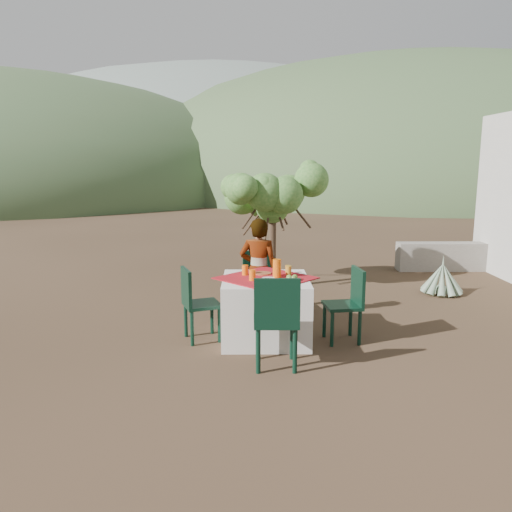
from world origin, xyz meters
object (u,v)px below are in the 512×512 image
Objects in this scene: person at (259,270)px; juice_pitcher at (277,268)px; table at (266,308)px; chair_right at (349,301)px; chair_far at (259,280)px; shrub_tree at (276,201)px; chair_near at (276,318)px; chair_left at (196,301)px; agave at (442,279)px.

juice_pitcher is (0.21, -0.68, 0.17)m from person.
chair_right is at bearing -4.56° from table.
chair_far is 4.06× the size of juice_pitcher.
person reaches higher than chair_far.
juice_pitcher is (0.13, 0.01, 0.49)m from table.
shrub_tree is at bearing -171.41° from chair_right.
chair_near is 1.12× the size of chair_left.
shrub_tree reaches higher than agave.
chair_left reaches higher than agave.
chair_right is at bearing -132.21° from agave.
chair_near reaches higher than chair_far.
chair_left is at bearing -112.69° from shrub_tree.
chair_far reaches higher than chair_right.
person is at bearing -155.16° from agave.
person reaches higher than agave.
person is at bearing -106.37° from chair_far.
juice_pitcher is (0.20, -1.02, 0.38)m from chair_far.
chair_near is at bearing -100.26° from chair_far.
chair_far is at bearing -55.74° from chair_left.
chair_near is 4.54× the size of juice_pitcher.
chair_far is 1.00× the size of chair_left.
agave is at bearing -133.55° from chair_near.
shrub_tree is at bearing 87.40° from juice_pitcher.
chair_left is 4.33m from agave.
shrub_tree is (0.17, 3.45, 0.92)m from chair_near.
person is at bearing -66.19° from chair_left.
chair_far is at bearing 93.49° from table.
chair_left is (-0.77, -1.07, -0.00)m from chair_far.
chair_right is (1.04, -1.10, -0.00)m from chair_far.
juice_pitcher is (-0.85, 0.08, 0.38)m from chair_right.
chair_right is 1.32m from person.
chair_near is (0.14, -1.93, 0.06)m from chair_far.
table is 0.93× the size of person.
agave is at bearing 130.76° from chair_right.
chair_near is 1.12× the size of chair_right.
chair_near reaches higher than agave.
chair_far is at bearing -85.59° from chair_near.
table is 0.99m from chair_right.
table is 1.80× the size of agave.
person is at bearing 107.00° from juice_pitcher.
shrub_tree reaches higher than chair_left.
shrub_tree is at bearing 84.41° from table.
chair_right is 1.23× the size of agave.
chair_far is 1.52m from chair_right.
chair_far reaches higher than agave.
shrub_tree is (0.32, 1.86, 0.77)m from person.
chair_left is at bearing -176.96° from table.
person is 0.75× the size of shrub_tree.
chair_far reaches higher than chair_left.
shrub_tree reaches higher than chair_far.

